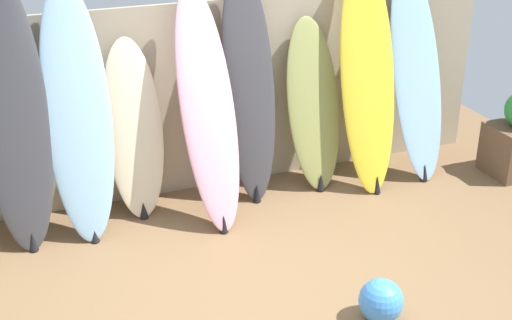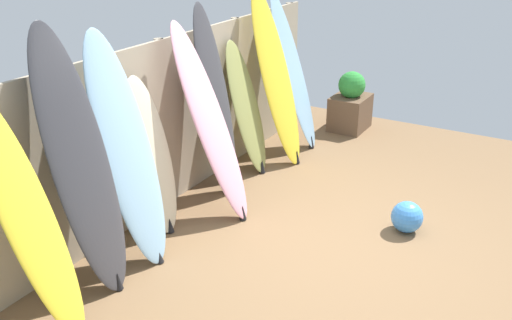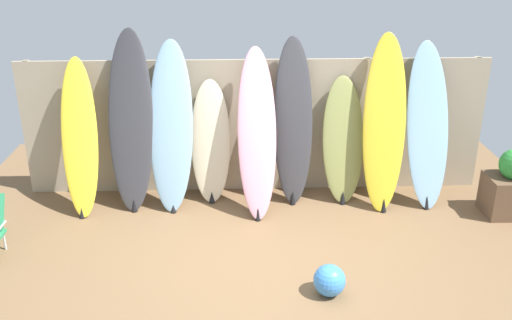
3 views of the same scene
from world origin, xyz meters
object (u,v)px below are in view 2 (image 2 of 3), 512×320
object	(u,v)px
surfboard_charcoal_5	(216,103)
surfboard_olive_6	(247,109)
surfboard_cream_3	(152,158)
surfboard_skyblue_8	(294,73)
surfboard_charcoal_1	(81,165)
surfboard_pink_4	(211,124)
beach_ball	(407,217)
surfboard_yellow_7	(277,79)
planter_box	(350,105)
surfboard_skyblue_2	(127,152)
surfboard_yellow_0	(29,220)

from	to	relation	value
surfboard_charcoal_5	surfboard_olive_6	world-z (taller)	surfboard_charcoal_5
surfboard_cream_3	surfboard_skyblue_8	size ratio (longest dim) A/B	0.77
surfboard_charcoal_1	surfboard_pink_4	world-z (taller)	surfboard_charcoal_1
surfboard_charcoal_1	beach_ball	xyz separation A→B (m)	(2.20, -2.09, -0.95)
surfboard_yellow_7	planter_box	distance (m)	1.75
beach_ball	planter_box	bearing A→B (deg)	32.59
surfboard_pink_4	surfboard_olive_6	distance (m)	1.17
surfboard_charcoal_5	surfboard_skyblue_8	xyz separation A→B (m)	(1.70, -0.10, -0.04)
surfboard_olive_6	surfboard_skyblue_2	bearing A→B (deg)	-177.39
surfboard_skyblue_2	planter_box	xyz separation A→B (m)	(4.21, -0.46, -0.67)
beach_ball	surfboard_skyblue_2	bearing A→B (deg)	129.51
surfboard_charcoal_1	surfboard_pink_4	distance (m)	1.57
surfboard_charcoal_5	surfboard_olive_6	xyz separation A→B (m)	(0.65, 0.01, -0.26)
surfboard_pink_4	planter_box	distance (m)	3.22
surfboard_charcoal_5	planter_box	world-z (taller)	surfboard_charcoal_5
surfboard_skyblue_2	surfboard_skyblue_8	bearing A→B (deg)	-0.02
planter_box	beach_ball	world-z (taller)	planter_box
surfboard_cream_3	surfboard_skyblue_8	bearing A→B (deg)	-2.97
surfboard_charcoal_1	surfboard_olive_6	distance (m)	2.70
surfboard_cream_3	surfboard_skyblue_8	world-z (taller)	surfboard_skyblue_8
surfboard_cream_3	surfboard_charcoal_5	xyz separation A→B (m)	(1.05, -0.05, 0.28)
surfboard_cream_3	surfboard_olive_6	xyz separation A→B (m)	(1.71, -0.04, 0.02)
surfboard_yellow_0	surfboard_skyblue_2	size ratio (longest dim) A/B	0.90
surfboard_skyblue_2	surfboard_cream_3	xyz separation A→B (m)	(0.48, 0.14, -0.27)
surfboard_yellow_7	surfboard_pink_4	bearing A→B (deg)	-176.16
planter_box	surfboard_charcoal_5	bearing A→B (deg)	168.40
planter_box	surfboard_cream_3	bearing A→B (deg)	170.91
surfboard_charcoal_1	surfboard_yellow_7	bearing A→B (deg)	-1.41
beach_ball	surfboard_pink_4	bearing A→B (deg)	108.45
surfboard_charcoal_1	planter_box	distance (m)	4.79
surfboard_charcoal_5	surfboard_yellow_0	bearing A→B (deg)	-176.45
surfboard_skyblue_2	surfboard_yellow_7	distance (m)	2.66
surfboard_olive_6	surfboard_skyblue_8	distance (m)	1.07
surfboard_charcoal_1	surfboard_skyblue_2	size ratio (longest dim) A/B	1.06
surfboard_yellow_7	surfboard_skyblue_2	bearing A→B (deg)	179.02
surfboard_charcoal_5	surfboard_olive_6	bearing A→B (deg)	0.48
surfboard_charcoal_5	beach_ball	bearing A→B (deg)	-85.54
surfboard_skyblue_2	surfboard_pink_4	size ratio (longest dim) A/B	1.04
surfboard_charcoal_1	planter_box	world-z (taller)	surfboard_charcoal_1
surfboard_olive_6	beach_ball	distance (m)	2.30
surfboard_cream_3	surfboard_charcoal_1	bearing A→B (deg)	-173.61
surfboard_olive_6	surfboard_skyblue_8	xyz separation A→B (m)	(1.05, -0.10, 0.21)
surfboard_cream_3	surfboard_yellow_7	world-z (taller)	surfboard_yellow_7
surfboard_charcoal_1	surfboard_olive_6	bearing A→B (deg)	1.43
surfboard_yellow_0	surfboard_charcoal_1	xyz separation A→B (m)	(0.62, 0.10, 0.17)
surfboard_skyblue_8	beach_ball	world-z (taller)	surfboard_skyblue_8
surfboard_olive_6	surfboard_yellow_7	distance (m)	0.57
surfboard_yellow_0	beach_ball	bearing A→B (deg)	-35.21
surfboard_cream_3	beach_ball	xyz separation A→B (m)	(1.22, -2.20, -0.62)
surfboard_charcoal_1	surfboard_charcoal_5	world-z (taller)	surfboard_charcoal_1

